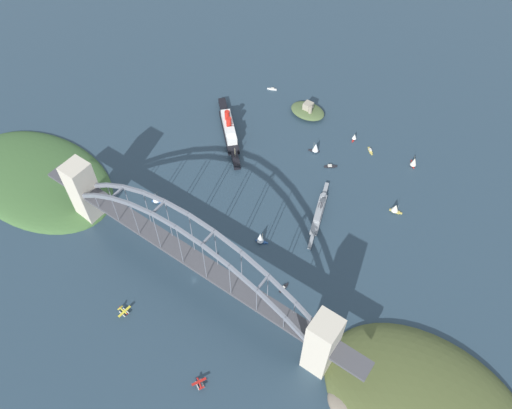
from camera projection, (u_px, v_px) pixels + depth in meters
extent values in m
plane|color=#283D4C|center=(194.00, 280.00, 369.57)|extent=(1400.00, 1400.00, 0.00)
cube|color=beige|center=(84.00, 191.00, 385.61)|extent=(16.98, 18.17, 57.14)
cube|color=beige|center=(322.00, 344.00, 308.71)|extent=(16.98, 18.17, 57.14)
cube|color=#47474C|center=(189.00, 257.00, 344.51)|extent=(196.75, 13.53, 2.40)
cube|color=#47474C|center=(65.00, 177.00, 390.33)|extent=(24.00, 13.53, 2.40)
cube|color=#47474C|center=(352.00, 361.00, 298.69)|extent=(24.00, 13.53, 2.40)
cube|color=slate|center=(87.00, 196.00, 368.77)|extent=(22.41, 1.80, 17.60)
cube|color=slate|center=(103.00, 197.00, 350.92)|extent=(22.11, 1.80, 14.46)
cube|color=slate|center=(120.00, 201.00, 335.69)|extent=(21.73, 1.80, 11.30)
cube|color=slate|center=(141.00, 209.00, 323.07)|extent=(21.28, 1.80, 8.11)
cube|color=slate|center=(164.00, 220.00, 313.07)|extent=(20.78, 1.80, 4.86)
cube|color=slate|center=(189.00, 236.00, 305.69)|extent=(20.78, 1.80, 4.86)
cube|color=slate|center=(215.00, 255.00, 300.92)|extent=(21.28, 1.80, 8.11)
cube|color=slate|center=(243.00, 278.00, 298.77)|extent=(21.73, 1.80, 11.30)
cube|color=slate|center=(271.00, 304.00, 299.24)|extent=(22.11, 1.80, 14.46)
cube|color=slate|center=(298.00, 332.00, 302.32)|extent=(22.41, 1.80, 17.60)
cube|color=slate|center=(100.00, 185.00, 374.93)|extent=(22.41, 1.80, 17.60)
cube|color=slate|center=(115.00, 186.00, 357.08)|extent=(22.11, 1.80, 14.46)
cube|color=slate|center=(133.00, 190.00, 341.84)|extent=(21.73, 1.80, 11.30)
cube|color=slate|center=(154.00, 197.00, 329.23)|extent=(21.28, 1.80, 8.11)
cube|color=slate|center=(176.00, 208.00, 319.23)|extent=(20.78, 1.80, 4.86)
cube|color=slate|center=(201.00, 223.00, 311.84)|extent=(20.78, 1.80, 4.86)
cube|color=slate|center=(227.00, 242.00, 307.08)|extent=(21.28, 1.80, 8.11)
cube|color=slate|center=(254.00, 264.00, 304.93)|extent=(21.73, 1.80, 11.30)
cube|color=slate|center=(282.00, 289.00, 305.39)|extent=(22.11, 1.80, 14.46)
cube|color=slate|center=(308.00, 317.00, 308.47)|extent=(22.41, 1.80, 17.60)
cube|color=slate|center=(87.00, 191.00, 381.43)|extent=(1.40, 12.17, 1.40)
cube|color=slate|center=(117.00, 192.00, 345.73)|extent=(1.40, 12.17, 1.40)
cube|color=slate|center=(158.00, 207.00, 320.50)|extent=(1.40, 12.17, 1.40)
cube|color=slate|center=(208.00, 238.00, 305.73)|extent=(1.40, 12.17, 1.40)
cube|color=slate|center=(262.00, 283.00, 301.43)|extent=(1.40, 12.17, 1.40)
cube|color=slate|center=(316.00, 338.00, 307.59)|extent=(1.40, 12.17, 1.40)
cylinder|color=slate|center=(97.00, 201.00, 364.61)|extent=(0.56, 0.56, 13.81)
cylinder|color=slate|center=(109.00, 191.00, 370.76)|extent=(0.56, 0.56, 13.81)
cylinder|color=slate|center=(115.00, 209.00, 352.65)|extent=(0.56, 0.56, 25.49)
cylinder|color=slate|center=(127.00, 198.00, 358.80)|extent=(0.56, 0.56, 25.49)
cylinder|color=slate|center=(135.00, 219.00, 341.99)|extent=(0.56, 0.56, 33.83)
cylinder|color=slate|center=(147.00, 208.00, 348.15)|extent=(0.56, 0.56, 33.83)
cylinder|color=slate|center=(157.00, 231.00, 332.65)|extent=(0.56, 0.56, 38.83)
cylinder|color=slate|center=(169.00, 219.00, 338.80)|extent=(0.56, 0.56, 38.83)
cylinder|color=slate|center=(180.00, 245.00, 324.61)|extent=(0.56, 0.56, 40.50)
cylinder|color=slate|center=(192.00, 233.00, 330.76)|extent=(0.56, 0.56, 40.50)
cylinder|color=slate|center=(204.00, 262.00, 317.88)|extent=(0.56, 0.56, 38.83)
cylinder|color=slate|center=(216.00, 249.00, 324.03)|extent=(0.56, 0.56, 38.83)
cylinder|color=slate|center=(230.00, 280.00, 312.46)|extent=(0.56, 0.56, 33.83)
cylinder|color=slate|center=(242.00, 266.00, 318.61)|extent=(0.56, 0.56, 33.83)
cylinder|color=slate|center=(257.00, 300.00, 308.35)|extent=(0.56, 0.56, 25.49)
cylinder|color=slate|center=(268.00, 286.00, 314.50)|extent=(0.56, 0.56, 25.49)
cylinder|color=slate|center=(284.00, 322.00, 305.54)|extent=(0.56, 0.56, 13.81)
cylinder|color=slate|center=(295.00, 307.00, 311.69)|extent=(0.56, 0.56, 13.81)
ellipsoid|color=#3D6033|center=(39.00, 179.00, 431.45)|extent=(155.19, 94.63, 17.44)
ellipsoid|color=#4C562D|center=(426.00, 406.00, 313.32)|extent=(137.68, 96.87, 26.74)
cube|color=black|center=(229.00, 132.00, 464.01)|extent=(47.49, 45.92, 5.34)
cube|color=black|center=(236.00, 160.00, 441.45)|extent=(17.40, 16.96, 5.34)
cube|color=black|center=(223.00, 106.00, 486.58)|extent=(18.20, 17.79, 5.34)
cube|color=white|center=(229.00, 127.00, 459.16)|extent=(36.34, 35.20, 7.04)
cube|color=white|center=(231.00, 131.00, 448.17)|extent=(12.08, 12.03, 3.20)
cylinder|color=red|center=(229.00, 122.00, 451.63)|extent=(4.73, 4.73, 8.93)
cylinder|color=red|center=(227.00, 115.00, 457.34)|extent=(4.73, 4.73, 8.93)
cylinder|color=tan|center=(235.00, 152.00, 436.85)|extent=(0.50, 0.50, 10.00)
cube|color=gray|center=(319.00, 214.00, 405.29)|extent=(19.00, 40.81, 3.34)
cube|color=gray|center=(311.00, 241.00, 389.01)|extent=(7.00, 13.83, 3.34)
cube|color=gray|center=(325.00, 190.00, 421.57)|extent=(7.51, 14.01, 3.34)
cube|color=gray|center=(319.00, 212.00, 402.70)|extent=(11.21, 20.99, 3.26)
cylinder|color=gray|center=(314.00, 231.00, 391.92)|extent=(4.22, 4.22, 2.20)
cylinder|color=gray|center=(324.00, 195.00, 414.31)|extent=(4.22, 4.22, 2.20)
cylinder|color=gray|center=(320.00, 207.00, 397.50)|extent=(0.60, 0.60, 10.00)
cylinder|color=#4C4C51|center=(321.00, 205.00, 402.14)|extent=(3.32, 3.32, 4.40)
ellipsoid|color=#4C6038|center=(308.00, 111.00, 481.54)|extent=(34.43, 24.75, 6.15)
cube|color=#9E937F|center=(308.00, 106.00, 477.03)|extent=(8.00, 8.00, 7.81)
cylinder|color=gray|center=(310.00, 110.00, 473.33)|extent=(3.60, 3.60, 8.59)
cylinder|color=#B7B7B2|center=(197.00, 386.00, 320.79)|extent=(5.93, 3.78, 0.90)
cylinder|color=#B7B7B2|center=(202.00, 383.00, 321.74)|extent=(5.93, 3.78, 0.90)
cylinder|color=maroon|center=(197.00, 385.00, 320.04)|extent=(0.14, 0.14, 1.03)
cylinder|color=maroon|center=(202.00, 383.00, 320.98)|extent=(0.14, 0.14, 1.03)
ellipsoid|color=#B21E19|center=(200.00, 383.00, 319.57)|extent=(7.39, 4.85, 1.36)
cylinder|color=maroon|center=(198.00, 378.00, 321.50)|extent=(1.32, 1.52, 1.29)
cube|color=#B21E19|center=(199.00, 382.00, 319.66)|extent=(6.24, 9.57, 0.20)
cube|color=#B21E19|center=(202.00, 388.00, 317.59)|extent=(2.77, 3.85, 0.12)
cube|color=maroon|center=(201.00, 387.00, 316.57)|extent=(1.02, 0.63, 1.50)
cylinder|color=#B7B7B2|center=(126.00, 311.00, 353.54)|extent=(6.30, 1.38, 0.90)
cylinder|color=#B7B7B2|center=(122.00, 314.00, 351.91)|extent=(6.30, 1.38, 0.90)
cylinder|color=maroon|center=(126.00, 310.00, 352.73)|extent=(0.14, 0.14, 1.19)
cylinder|color=maroon|center=(122.00, 313.00, 351.09)|extent=(0.14, 0.14, 1.19)
ellipsoid|color=gold|center=(124.00, 311.00, 351.00)|extent=(8.32, 1.77, 1.14)
cylinder|color=maroon|center=(127.00, 314.00, 349.52)|extent=(0.88, 1.14, 1.08)
cube|color=gold|center=(124.00, 311.00, 350.21)|extent=(2.52, 10.93, 0.20)
cube|color=gold|center=(120.00, 308.00, 352.35)|extent=(1.41, 4.19, 0.12)
cube|color=maroon|center=(120.00, 307.00, 351.40)|extent=(1.11, 0.20, 1.50)
cube|color=#234C8C|center=(262.00, 242.00, 390.08)|extent=(6.62, 4.28, 0.99)
cube|color=#234C8C|center=(267.00, 243.00, 389.34)|extent=(2.30, 1.70, 0.99)
cube|color=#234C8C|center=(257.00, 240.00, 390.83)|extent=(2.37, 1.91, 0.99)
cylinder|color=tan|center=(262.00, 237.00, 385.25)|extent=(0.16, 0.16, 11.10)
cone|color=white|center=(260.00, 237.00, 386.01)|extent=(7.14, 7.14, 8.88)
cube|color=black|center=(331.00, 166.00, 439.69)|extent=(7.17, 6.46, 1.18)
cube|color=black|center=(336.00, 166.00, 439.81)|extent=(2.77, 2.63, 1.18)
cube|color=black|center=(325.00, 167.00, 439.57)|extent=(2.96, 2.88, 1.18)
cube|color=beige|center=(330.00, 166.00, 438.70)|extent=(4.10, 3.90, 1.28)
cube|color=#B2231E|center=(354.00, 140.00, 460.71)|extent=(2.20, 4.53, 1.05)
cube|color=#B2231E|center=(352.00, 142.00, 459.12)|extent=(0.93, 1.53, 1.05)
cube|color=#B2231E|center=(355.00, 138.00, 462.29)|extent=(1.07, 1.55, 1.05)
cylinder|color=tan|center=(354.00, 137.00, 457.56)|extent=(0.16, 0.16, 6.46)
cone|color=white|center=(355.00, 136.00, 458.51)|extent=(4.46, 4.46, 5.17)
cube|color=gold|center=(396.00, 212.00, 408.58)|extent=(6.77, 3.95, 1.02)
cube|color=gold|center=(401.00, 213.00, 407.48)|extent=(2.32, 1.64, 1.02)
cube|color=gold|center=(391.00, 210.00, 409.67)|extent=(2.36, 1.89, 1.02)
cylinder|color=tan|center=(398.00, 208.00, 404.67)|extent=(0.16, 0.16, 8.58)
cone|color=silver|center=(395.00, 208.00, 405.49)|extent=(6.81, 6.81, 6.87)
cube|color=black|center=(284.00, 288.00, 364.78)|extent=(3.07, 5.99, 1.00)
cube|color=black|center=(287.00, 284.00, 366.57)|extent=(1.56, 2.05, 1.00)
cube|color=black|center=(280.00, 291.00, 362.99)|extent=(1.83, 2.08, 1.00)
cube|color=beige|center=(283.00, 288.00, 363.65)|extent=(2.27, 3.07, 1.02)
cube|color=#B2231E|center=(412.00, 164.00, 441.64)|extent=(5.28, 6.13, 0.77)
cube|color=#B2231E|center=(412.00, 161.00, 444.10)|extent=(1.97, 2.20, 0.77)
cube|color=#B2231E|center=(413.00, 168.00, 439.17)|extent=(2.13, 2.31, 0.77)
cylinder|color=tan|center=(414.00, 160.00, 437.86)|extent=(0.16, 0.16, 9.64)
cone|color=silver|center=(414.00, 162.00, 437.16)|extent=(7.63, 7.63, 7.71)
cube|color=#234C8C|center=(158.00, 201.00, 415.30)|extent=(7.07, 5.85, 0.98)
cube|color=#234C8C|center=(163.00, 202.00, 415.11)|extent=(2.53, 2.24, 0.98)
cube|color=#234C8C|center=(153.00, 201.00, 415.50)|extent=(2.67, 2.46, 0.98)
cylinder|color=tan|center=(158.00, 197.00, 410.42)|extent=(0.16, 0.16, 11.41)
cone|color=white|center=(156.00, 197.00, 410.95)|extent=(8.22, 8.22, 9.13)
cube|color=silver|center=(272.00, 89.00, 505.99)|extent=(6.28, 4.26, 1.10)
cube|color=silver|center=(268.00, 89.00, 506.53)|extent=(2.27, 1.85, 1.10)
cube|color=silver|center=(276.00, 90.00, 505.46)|extent=(2.36, 2.06, 1.10)
cube|color=beige|center=(273.00, 88.00, 505.00)|extent=(3.39, 2.72, 1.19)
cube|color=black|center=(314.00, 151.00, 451.78)|extent=(6.69, 4.63, 0.97)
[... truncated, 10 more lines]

